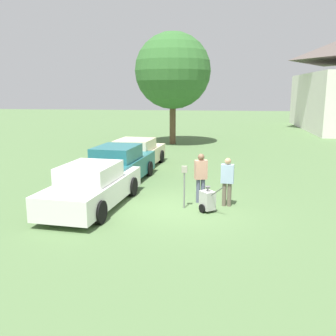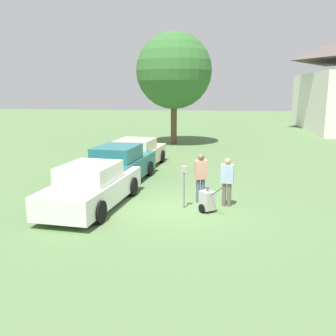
{
  "view_description": "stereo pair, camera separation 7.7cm",
  "coord_description": "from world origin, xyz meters",
  "px_view_note": "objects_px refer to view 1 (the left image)",
  "views": [
    {
      "loc": [
        1.18,
        -11.82,
        3.86
      ],
      "look_at": [
        -0.6,
        1.21,
        1.1
      ],
      "focal_mm": 40.0,
      "sensor_mm": 36.0,
      "label": 1
    },
    {
      "loc": [
        1.26,
        -11.81,
        3.86
      ],
      "look_at": [
        -0.6,
        1.21,
        1.1
      ],
      "focal_mm": 40.0,
      "sensor_mm": 36.0,
      "label": 2
    }
  ],
  "objects_px": {
    "parked_car_cream": "(136,154)",
    "parking_meter": "(184,179)",
    "person_worker": "(201,175)",
    "equipment_cart": "(207,200)",
    "parked_car_teal": "(118,166)",
    "person_supervisor": "(227,179)",
    "parked_car_white": "(92,187)"
  },
  "relations": [
    {
      "from": "parked_car_white",
      "to": "parked_car_cream",
      "type": "relative_size",
      "value": 1.05
    },
    {
      "from": "parked_car_cream",
      "to": "parking_meter",
      "type": "distance_m",
      "value": 7.1
    },
    {
      "from": "person_worker",
      "to": "parking_meter",
      "type": "bearing_deg",
      "value": 36.37
    },
    {
      "from": "parked_car_cream",
      "to": "person_supervisor",
      "type": "xyz_separation_m",
      "value": [
        4.46,
        -5.97,
        0.27
      ]
    },
    {
      "from": "parked_car_teal",
      "to": "parking_meter",
      "type": "relative_size",
      "value": 3.6
    },
    {
      "from": "parked_car_teal",
      "to": "person_supervisor",
      "type": "distance_m",
      "value": 5.16
    },
    {
      "from": "person_supervisor",
      "to": "parked_car_white",
      "type": "bearing_deg",
      "value": 15.86
    },
    {
      "from": "person_worker",
      "to": "equipment_cart",
      "type": "distance_m",
      "value": 1.21
    },
    {
      "from": "parked_car_teal",
      "to": "person_worker",
      "type": "xyz_separation_m",
      "value": [
        3.56,
        -2.3,
        0.25
      ]
    },
    {
      "from": "parked_car_white",
      "to": "parked_car_teal",
      "type": "xyz_separation_m",
      "value": [
        0.0,
        3.28,
        0.04
      ]
    },
    {
      "from": "person_worker",
      "to": "parked_car_teal",
      "type": "bearing_deg",
      "value": -52.11
    },
    {
      "from": "parked_car_cream",
      "to": "equipment_cart",
      "type": "xyz_separation_m",
      "value": [
        3.83,
        -6.68,
        -0.28
      ]
    },
    {
      "from": "parking_meter",
      "to": "person_worker",
      "type": "distance_m",
      "value": 0.89
    },
    {
      "from": "parking_meter",
      "to": "equipment_cart",
      "type": "relative_size",
      "value": 1.43
    },
    {
      "from": "parked_car_white",
      "to": "parked_car_cream",
      "type": "distance_m",
      "value": 6.65
    },
    {
      "from": "parked_car_white",
      "to": "parking_meter",
      "type": "height_order",
      "value": "parked_car_white"
    },
    {
      "from": "parked_car_cream",
      "to": "person_worker",
      "type": "distance_m",
      "value": 6.7
    },
    {
      "from": "person_worker",
      "to": "person_supervisor",
      "type": "height_order",
      "value": "person_worker"
    },
    {
      "from": "parked_car_teal",
      "to": "parked_car_white",
      "type": "bearing_deg",
      "value": -84.71
    },
    {
      "from": "equipment_cart",
      "to": "parked_car_cream",
      "type": "bearing_deg",
      "value": 80.78
    },
    {
      "from": "parked_car_white",
      "to": "parked_car_teal",
      "type": "bearing_deg",
      "value": 95.29
    },
    {
      "from": "person_worker",
      "to": "person_supervisor",
      "type": "bearing_deg",
      "value": 142.32
    },
    {
      "from": "person_worker",
      "to": "person_supervisor",
      "type": "relative_size",
      "value": 1.04
    },
    {
      "from": "parking_meter",
      "to": "person_supervisor",
      "type": "bearing_deg",
      "value": 17.12
    },
    {
      "from": "parked_car_cream",
      "to": "person_worker",
      "type": "bearing_deg",
      "value": -52.6
    },
    {
      "from": "parking_meter",
      "to": "equipment_cart",
      "type": "height_order",
      "value": "parking_meter"
    },
    {
      "from": "parked_car_cream",
      "to": "equipment_cart",
      "type": "distance_m",
      "value": 7.71
    },
    {
      "from": "parked_car_teal",
      "to": "equipment_cart",
      "type": "distance_m",
      "value": 5.08
    },
    {
      "from": "parked_car_cream",
      "to": "parking_meter",
      "type": "xyz_separation_m",
      "value": [
        3.05,
        -6.4,
        0.32
      ]
    },
    {
      "from": "parked_car_teal",
      "to": "parked_car_cream",
      "type": "bearing_deg",
      "value": 95.29
    },
    {
      "from": "parked_car_teal",
      "to": "parking_meter",
      "type": "distance_m",
      "value": 4.31
    },
    {
      "from": "parked_car_teal",
      "to": "parking_meter",
      "type": "height_order",
      "value": "parked_car_teal"
    }
  ]
}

